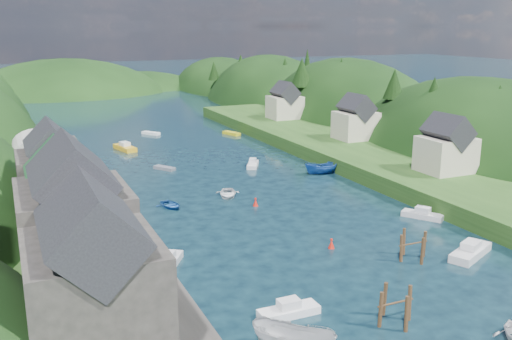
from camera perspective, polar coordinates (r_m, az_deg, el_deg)
name	(u,v)px	position (r m, az deg, el deg)	size (l,w,h in m)	color
ground	(203,164)	(97.08, -5.28, 0.62)	(600.00, 600.00, 0.00)	black
hillside_right	(347,154)	(140.14, 9.06, 1.60)	(36.00, 245.56, 48.00)	black
far_hills	(98,120)	(218.36, -15.50, 4.85)	(103.00, 68.00, 44.00)	black
hill_trees	(182,90)	(108.14, -7.39, 7.97)	(92.02, 147.10, 12.76)	black
quay_left	(80,237)	(63.61, -17.20, -6.39)	(12.00, 110.00, 2.00)	#2D2B28
terrace_left_grass	(8,244)	(63.25, -23.54, -6.84)	(12.00, 110.00, 2.50)	#234719
quayside_buildings	(71,225)	(48.63, -18.03, -5.22)	(8.00, 35.84, 12.90)	#2D2B28
boat_sheds	(43,162)	(80.51, -20.53, 0.79)	(7.00, 21.00, 7.50)	#2D2D30
terrace_right	(361,156)	(99.02, 10.46, 1.42)	(16.00, 120.00, 2.40)	#234719
right_bank_cottages	(350,120)	(106.59, 9.40, 4.91)	(9.00, 59.24, 8.41)	beige
piling_cluster_near	(395,309)	(47.11, 13.73, -13.38)	(3.32, 3.09, 3.50)	#382314
piling_cluster_far	(413,249)	(59.46, 15.41, -7.59)	(3.40, 3.15, 3.38)	#382314
channel_buoy_near	(331,244)	(60.83, 7.55, -7.34)	(0.70, 0.70, 1.10)	red
channel_buoy_far	(256,202)	(74.04, -0.05, -3.26)	(0.70, 0.70, 1.10)	red
moored_boats	(276,216)	(68.22, 2.03, -4.64)	(36.63, 97.27, 2.47)	silver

